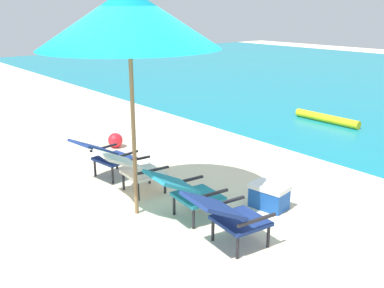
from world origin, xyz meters
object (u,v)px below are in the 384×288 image
beach_umbrella_center (129,19)px  beach_ball (115,140)px  lounge_chair_near_left (132,167)px  cooler_box (269,196)px  lounge_chair_far_left (105,154)px  lounge_chair_near_right (186,190)px  lounge_chair_far_right (228,214)px  swim_buoy (327,118)px

beach_umbrella_center → beach_ball: (-2.57, 1.16, -2.23)m
lounge_chair_near_left → cooler_box: (1.47, 1.14, -0.24)m
lounge_chair_far_left → lounge_chair_near_left: same height
lounge_chair_near_right → lounge_chair_far_right: (0.78, -0.05, 0.00)m
beach_umbrella_center → cooler_box: bearing=56.3°
swim_buoy → lounge_chair_near_right: (1.74, -5.42, 0.31)m
lounge_chair_far_left → beach_umbrella_center: (1.28, -0.26, 1.96)m
lounge_chair_near_left → beach_umbrella_center: 2.05m
cooler_box → lounge_chair_far_right: bearing=-70.5°
lounge_chair_near_left → lounge_chair_far_left: bearing=-178.9°
lounge_chair_near_left → lounge_chair_near_right: same height
beach_umbrella_center → cooler_box: 2.78m
lounge_chair_near_left → beach_umbrella_center: (0.53, -0.27, 1.96)m
beach_umbrella_center → cooler_box: size_ratio=5.20×
swim_buoy → lounge_chair_near_left: lounge_chair_near_left is taller
swim_buoy → beach_umbrella_center: bearing=-78.4°
swim_buoy → lounge_chair_near_left: (0.66, -5.50, 0.31)m
lounge_chair_near_left → beach_ball: size_ratio=3.31×
lounge_chair_near_right → beach_umbrella_center: beach_umbrella_center is taller
beach_ball → beach_umbrella_center: bearing=-24.2°
lounge_chair_near_right → beach_ball: lounge_chair_near_right is taller
swim_buoy → lounge_chair_far_left: lounge_chair_far_left is taller
swim_buoy → beach_ball: beach_ball is taller
lounge_chair_far_right → cooler_box: bearing=109.5°
lounge_chair_far_left → cooler_box: lounge_chair_far_left is taller
beach_umbrella_center → swim_buoy: bearing=101.6°
lounge_chair_near_right → cooler_box: lounge_chair_near_right is taller
lounge_chair_far_right → beach_umbrella_center: (-1.34, -0.30, 1.96)m
swim_buoy → beach_ball: (-1.39, -4.62, 0.04)m
lounge_chair_far_left → lounge_chair_near_right: (1.84, 0.10, 0.00)m
swim_buoy → beach_umbrella_center: (1.18, -5.77, 2.27)m
lounge_chair_near_left → lounge_chair_near_right: size_ratio=0.99×
lounge_chair_far_left → lounge_chair_near_right: 1.84m
lounge_chair_near_left → swim_buoy: bearing=96.8°
lounge_chair_far_left → beach_umbrella_center: bearing=-11.4°
lounge_chair_far_left → beach_umbrella_center: 2.36m
lounge_chair_far_right → cooler_box: (-0.39, 1.11, -0.24)m
lounge_chair_near_left → lounge_chair_far_right: same height
lounge_chair_near_right → cooler_box: size_ratio=1.77×
beach_umbrella_center → lounge_chair_near_right: bearing=32.5°
lounge_chair_near_left → beach_ball: (-2.04, 0.88, -0.27)m
swim_buoy → lounge_chair_near_left: bearing=-83.2°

